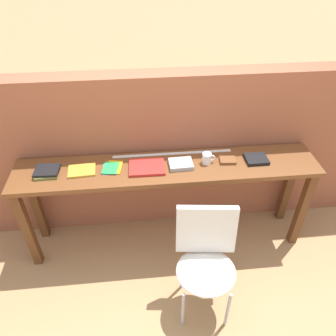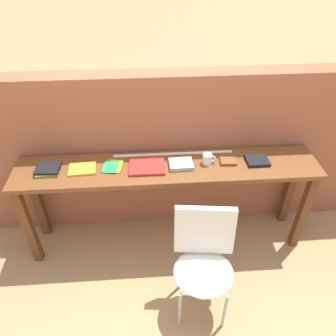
# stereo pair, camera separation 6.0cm
# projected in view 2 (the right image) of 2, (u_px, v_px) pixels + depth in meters

# --- Properties ---
(ground_plane) EXTENTS (40.00, 40.00, 0.00)m
(ground_plane) POSITION_uv_depth(u_px,v_px,m) (170.00, 263.00, 2.97)
(ground_plane) COLOR tan
(brick_wall_back) EXTENTS (6.00, 0.20, 1.54)m
(brick_wall_back) POSITION_uv_depth(u_px,v_px,m) (165.00, 153.00, 3.00)
(brick_wall_back) COLOR #935138
(brick_wall_back) RESTS_ON ground
(sideboard) EXTENTS (2.50, 0.44, 0.88)m
(sideboard) POSITION_uv_depth(u_px,v_px,m) (168.00, 179.00, 2.75)
(sideboard) COLOR brown
(sideboard) RESTS_ON ground
(chair_white_moulded) EXTENTS (0.49, 0.50, 0.89)m
(chair_white_moulded) POSITION_uv_depth(u_px,v_px,m) (204.00, 258.00, 2.38)
(chair_white_moulded) COLOR silver
(chair_white_moulded) RESTS_ON ground
(book_stack_leftmost) EXTENTS (0.19, 0.18, 0.04)m
(book_stack_leftmost) POSITION_uv_depth(u_px,v_px,m) (48.00, 169.00, 2.60)
(book_stack_leftmost) COLOR olive
(book_stack_leftmost) RESTS_ON sideboard
(magazine_cycling) EXTENTS (0.22, 0.17, 0.02)m
(magazine_cycling) POSITION_uv_depth(u_px,v_px,m) (82.00, 169.00, 2.62)
(magazine_cycling) COLOR gold
(magazine_cycling) RESTS_ON sideboard
(pamphlet_pile_colourful) EXTENTS (0.17, 0.19, 0.01)m
(pamphlet_pile_colourful) POSITION_uv_depth(u_px,v_px,m) (112.00, 167.00, 2.65)
(pamphlet_pile_colourful) COLOR #3399D8
(pamphlet_pile_colourful) RESTS_ON sideboard
(book_open_centre) EXTENTS (0.29, 0.22, 0.02)m
(book_open_centre) POSITION_uv_depth(u_px,v_px,m) (147.00, 167.00, 2.64)
(book_open_centre) COLOR red
(book_open_centre) RESTS_ON sideboard
(book_grey_hardcover) EXTENTS (0.20, 0.16, 0.04)m
(book_grey_hardcover) POSITION_uv_depth(u_px,v_px,m) (181.00, 164.00, 2.66)
(book_grey_hardcover) COLOR #9E9EA3
(book_grey_hardcover) RESTS_ON sideboard
(mug) EXTENTS (0.11, 0.08, 0.09)m
(mug) POSITION_uv_depth(u_px,v_px,m) (208.00, 159.00, 2.67)
(mug) COLOR white
(mug) RESTS_ON sideboard
(leather_journal_brown) EXTENTS (0.14, 0.11, 0.02)m
(leather_journal_brown) POSITION_uv_depth(u_px,v_px,m) (228.00, 161.00, 2.70)
(leather_journal_brown) COLOR brown
(leather_journal_brown) RESTS_ON sideboard
(book_repair_rightmost) EXTENTS (0.18, 0.16, 0.03)m
(book_repair_rightmost) POSITION_uv_depth(u_px,v_px,m) (257.00, 161.00, 2.70)
(book_repair_rightmost) COLOR black
(book_repair_rightmost) RESTS_ON sideboard
(ruler_metal_back_edge) EXTENTS (1.02, 0.03, 0.00)m
(ruler_metal_back_edge) POSITION_uv_depth(u_px,v_px,m) (173.00, 154.00, 2.80)
(ruler_metal_back_edge) COLOR silver
(ruler_metal_back_edge) RESTS_ON sideboard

